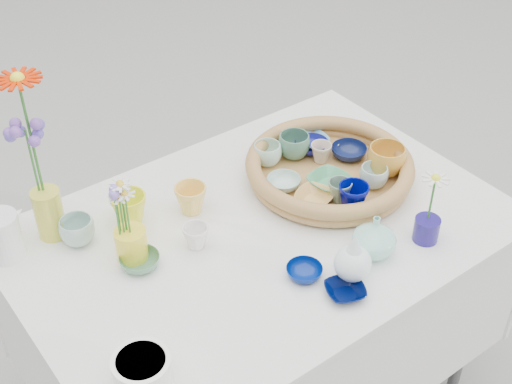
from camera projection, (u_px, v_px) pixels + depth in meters
wicker_tray at (329, 169)px, 2.00m from camera, size 0.47×0.47×0.08m
tray_ceramic_0 at (311, 146)px, 2.10m from camera, size 0.13×0.13×0.03m
tray_ceramic_1 at (349, 152)px, 2.08m from camera, size 0.12×0.12×0.03m
tray_ceramic_2 at (386, 160)px, 2.00m from camera, size 0.13×0.13×0.09m
tray_ceramic_3 at (329, 181)px, 1.97m from camera, size 0.12×0.12×0.03m
tray_ceramic_4 at (340, 191)px, 1.91m from camera, size 0.07×0.07×0.06m
tray_ceramic_5 at (284, 183)px, 1.96m from camera, size 0.12×0.12×0.03m
tray_ceramic_6 at (267, 154)px, 2.04m from camera, size 0.10×0.10×0.07m
tray_ceramic_7 at (321, 153)px, 2.05m from camera, size 0.07×0.07×0.06m
tray_ceramic_8 at (312, 141)px, 2.13m from camera, size 0.10×0.10×0.02m
tray_ceramic_9 at (353, 197)px, 1.87m from camera, size 0.10×0.10×0.08m
tray_ceramic_10 at (315, 197)px, 1.91m from camera, size 0.13×0.13×0.02m
tray_ceramic_11 at (374, 177)px, 1.96m from camera, size 0.10×0.10×0.06m
tray_ceramic_12 at (294, 146)px, 2.06m from camera, size 0.11×0.11×0.07m
loose_ceramic_0 at (129, 209)px, 1.85m from camera, size 0.11×0.11×0.09m
loose_ceramic_1 at (191, 199)px, 1.89m from camera, size 0.11×0.11×0.08m
loose_ceramic_2 at (140, 261)px, 1.74m from camera, size 0.12×0.12×0.03m
loose_ceramic_3 at (196, 237)px, 1.79m from camera, size 0.08×0.08×0.06m
loose_ceramic_4 at (304, 272)px, 1.71m from camera, size 0.11×0.11×0.03m
loose_ceramic_5 at (77, 231)px, 1.80m from camera, size 0.11×0.11×0.07m
loose_ceramic_6 at (345, 291)px, 1.66m from camera, size 0.12×0.12×0.02m
fluted_bowl at (142, 370)px, 1.46m from camera, size 0.13×0.13×0.06m
bud_vase_paleblue at (353, 256)px, 1.67m from camera, size 0.11×0.11×0.14m
bud_vase_seafoam at (375, 236)px, 1.75m from camera, size 0.14×0.14×0.11m
bud_vase_cobalt at (426, 229)px, 1.81m from camera, size 0.07×0.07×0.07m
single_daisy at (432, 199)px, 1.75m from camera, size 0.10×0.10×0.14m
tall_vase_yellow at (49, 213)px, 1.80m from camera, size 0.09×0.09×0.14m
gerbera at (31, 138)px, 1.67m from camera, size 0.16×0.16×0.33m
hydrangea at (32, 161)px, 1.71m from camera, size 0.08×0.08×0.25m
white_pitcher at (3, 236)px, 1.74m from camera, size 0.14×0.11×0.12m
daisy_cup at (131, 244)px, 1.75m from camera, size 0.09×0.09×0.08m
daisy_posy at (121, 204)px, 1.68m from camera, size 0.09×0.09×0.16m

